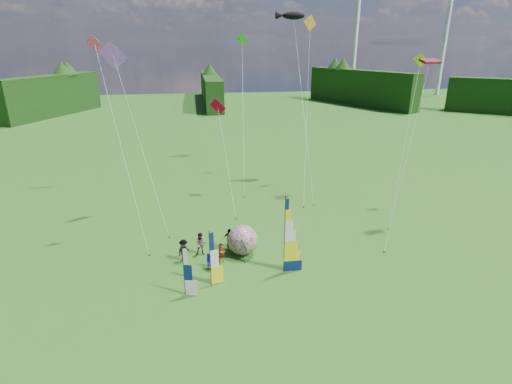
{
  "coord_description": "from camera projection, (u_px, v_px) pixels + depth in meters",
  "views": [
    {
      "loc": [
        -4.95,
        -21.2,
        15.05
      ],
      "look_at": [
        -1.0,
        4.0,
        5.5
      ],
      "focal_mm": 28.0,
      "sensor_mm": 36.0,
      "label": 1
    }
  ],
  "objects": [
    {
      "name": "spectator_d",
      "position": [
        230.0,
        239.0,
        30.85
      ],
      "size": [
        1.06,
        0.77,
        1.67
      ],
      "primitive_type": "imported",
      "rotation": [
        0.0,
        0.0,
        2.72
      ],
      "color": "#66594C",
      "rests_on": "ground"
    },
    {
      "name": "kite_parafoil",
      "position": [
        409.0,
        144.0,
        30.83
      ],
      "size": [
        9.18,
        9.8,
        15.42
      ],
      "primitive_type": null,
      "rotation": [
        0.0,
        0.0,
        0.08
      ],
      "color": "#B11D2D",
      "rests_on": "ground"
    },
    {
      "name": "ground",
      "position": [
        281.0,
        293.0,
        25.61
      ],
      "size": [
        220.0,
        220.0,
        0.0
      ],
      "primitive_type": "plane",
      "color": "#437F22",
      "rests_on": "ground"
    },
    {
      "name": "kite_rainbow_delta",
      "position": [
        139.0,
        133.0,
        33.16
      ],
      "size": [
        11.15,
        13.27,
        16.01
      ],
      "primitive_type": null,
      "rotation": [
        0.0,
        0.0,
        0.32
      ],
      "color": "red",
      "rests_on": "ground"
    },
    {
      "name": "small_kite_orange",
      "position": [
        307.0,
        104.0,
        40.33
      ],
      "size": [
        9.46,
        13.42,
        18.42
      ],
      "primitive_type": null,
      "rotation": [
        0.0,
        0.0,
        0.37
      ],
      "color": "orange",
      "rests_on": "ground"
    },
    {
      "name": "bol_inflatable",
      "position": [
        243.0,
        240.0,
        29.99
      ],
      "size": [
        2.91,
        2.91,
        2.29
      ],
      "primitive_type": "sphere",
      "rotation": [
        0.0,
        0.0,
        0.33
      ],
      "color": "#170099",
      "rests_on": "ground"
    },
    {
      "name": "side_banner_far",
      "position": [
        184.0,
        273.0,
        24.78
      ],
      "size": [
        0.98,
        0.33,
        3.34
      ],
      "primitive_type": null,
      "rotation": [
        0.0,
        0.0,
        -0.24
      ],
      "color": "white",
      "rests_on": "ground"
    },
    {
      "name": "spectator_b",
      "position": [
        201.0,
        244.0,
        29.91
      ],
      "size": [
        0.92,
        0.52,
        1.8
      ],
      "primitive_type": "imported",
      "rotation": [
        0.0,
        0.0,
        -0.1
      ],
      "color": "#66594C",
      "rests_on": "ground"
    },
    {
      "name": "kite_whale",
      "position": [
        303.0,
        98.0,
        41.39
      ],
      "size": [
        7.29,
        14.88,
        19.39
      ],
      "primitive_type": null,
      "rotation": [
        0.0,
        0.0,
        -0.29
      ],
      "color": "black",
      "rests_on": "ground"
    },
    {
      "name": "turbine_right",
      "position": [
        355.0,
        43.0,
        121.25
      ],
      "size": [
        8.0,
        1.2,
        30.0
      ],
      "primitive_type": null,
      "color": "silver",
      "rests_on": "ground"
    },
    {
      "name": "feather_banner_main",
      "position": [
        285.0,
        236.0,
        27.06
      ],
      "size": [
        1.47,
        0.11,
        5.48
      ],
      "primitive_type": null,
      "rotation": [
        0.0,
        0.0,
        -0.01
      ],
      "color": "#0B1E50",
      "rests_on": "ground"
    },
    {
      "name": "small_kite_red",
      "position": [
        226.0,
        152.0,
        38.27
      ],
      "size": [
        7.97,
        11.74,
        10.43
      ],
      "primitive_type": null,
      "rotation": [
        0.0,
        0.0,
        -0.42
      ],
      "color": "#C30021",
      "rests_on": "ground"
    },
    {
      "name": "small_kite_green",
      "position": [
        243.0,
        108.0,
        44.05
      ],
      "size": [
        5.03,
        14.28,
        16.65
      ],
      "primitive_type": null,
      "rotation": [
        0.0,
        0.0,
        -0.09
      ],
      "color": "green",
      "rests_on": "ground"
    },
    {
      "name": "side_banner_left",
      "position": [
        210.0,
        259.0,
        25.82
      ],
      "size": [
        1.06,
        0.29,
        3.82
      ],
      "primitive_type": null,
      "rotation": [
        0.0,
        0.0,
        0.18
      ],
      "color": "yellow",
      "rests_on": "ground"
    },
    {
      "name": "small_kite_pink",
      "position": [
        121.0,
        144.0,
        29.63
      ],
      "size": [
        5.31,
        7.69,
        15.99
      ],
      "primitive_type": null,
      "rotation": [
        0.0,
        0.0,
        -0.03
      ],
      "color": "#D53A5E",
      "rests_on": "ground"
    },
    {
      "name": "turbine_left",
      "position": [
        444.0,
        43.0,
        118.41
      ],
      "size": [
        8.0,
        1.2,
        30.0
      ],
      "primitive_type": null,
      "color": "silver",
      "rests_on": "ground"
    },
    {
      "name": "camp_chair",
      "position": [
        211.0,
        262.0,
        28.06
      ],
      "size": [
        0.66,
        0.66,
        1.12
      ],
      "primitive_type": null,
      "rotation": [
        0.0,
        0.0,
        -0.03
      ],
      "color": "#04063B",
      "rests_on": "ground"
    },
    {
      "name": "spectator_a",
      "position": [
        221.0,
        253.0,
        28.9
      ],
      "size": [
        0.66,
        0.55,
        1.54
      ],
      "primitive_type": "imported",
      "rotation": [
        0.0,
        0.0,
        0.39
      ],
      "color": "#66594C",
      "rests_on": "ground"
    },
    {
      "name": "treeline_ring",
      "position": [
        282.0,
        237.0,
        24.21
      ],
      "size": [
        210.0,
        210.0,
        8.0
      ],
      "primitive_type": null,
      "color": "#153B0F",
      "rests_on": "ground"
    },
    {
      "name": "spectator_c",
      "position": [
        184.0,
        250.0,
        29.09
      ],
      "size": [
        1.02,
        1.11,
        1.71
      ],
      "primitive_type": "imported",
      "rotation": [
        0.0,
        0.0,
        0.87
      ],
      "color": "#66594C",
      "rests_on": "ground"
    },
    {
      "name": "small_kite_yellow",
      "position": [
        406.0,
        136.0,
        35.09
      ],
      "size": [
        9.22,
        10.56,
        14.69
      ],
      "primitive_type": null,
      "rotation": [
        0.0,
        0.0,
        -0.29
      ],
      "color": "#DEF10B",
      "rests_on": "ground"
    }
  ]
}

